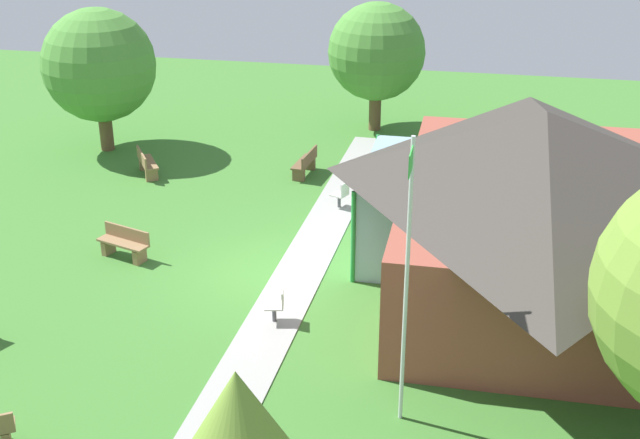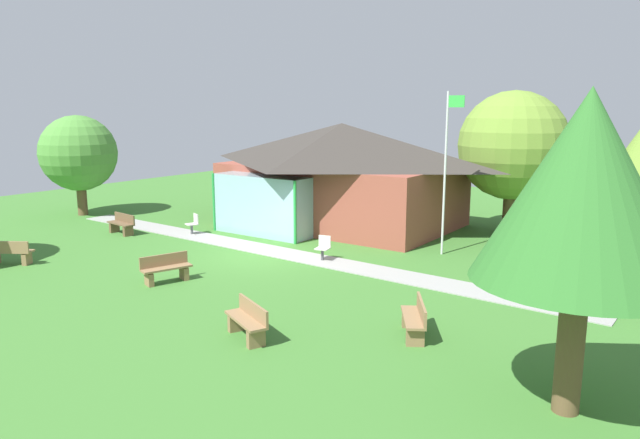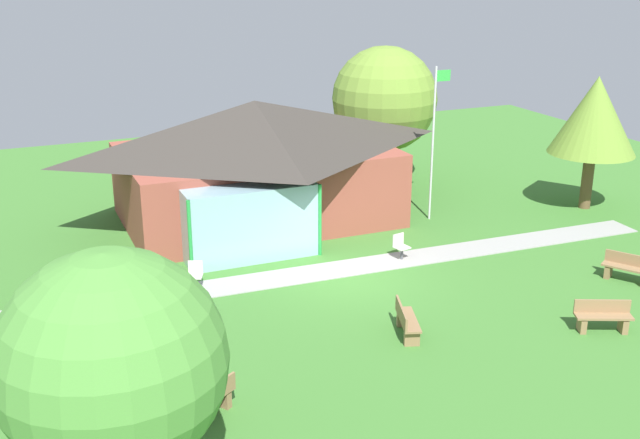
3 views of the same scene
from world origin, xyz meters
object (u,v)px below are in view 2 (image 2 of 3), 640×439
object	(u,v)px
tree_west_hedge	(78,153)
bench_lawn_far_right	(415,320)
patio_chair_lawn_spare	(323,249)
patio_chair_west	(193,225)
bench_mid_left	(122,224)
tree_behind_pavilion_right	(513,146)
pavilion	(339,173)
bench_front_right	(248,322)
flagpole	(446,167)
tree_far_east	(584,188)
bench_front_center	(166,269)
bench_front_left	(10,253)

from	to	relation	value
tree_west_hedge	bench_lawn_far_right	bearing A→B (deg)	-12.72
patio_chair_lawn_spare	patio_chair_west	bearing A→B (deg)	-14.48
bench_mid_left	tree_behind_pavilion_right	world-z (taller)	tree_behind_pavilion_right
pavilion	bench_lawn_far_right	world-z (taller)	pavilion
bench_front_right	bench_lawn_far_right	xyz separation A→B (m)	(3.07, 2.31, 0.00)
flagpole	tree_behind_pavilion_right	distance (m)	5.33
bench_lawn_far_right	tree_far_east	size ratio (longest dim) A/B	0.27
bench_front_right	patio_chair_lawn_spare	distance (m)	7.08
patio_chair_west	tree_far_east	size ratio (longest dim) A/B	0.16
pavilion	patio_chair_lawn_spare	bearing A→B (deg)	-61.23
flagpole	tree_west_hedge	world-z (taller)	flagpole
bench_lawn_far_right	patio_chair_lawn_spare	size ratio (longest dim) A/B	1.75
bench_mid_left	bench_front_center	bearing A→B (deg)	159.70
tree_west_hedge	pavilion	bearing A→B (deg)	24.90
pavilion	patio_chair_west	distance (m)	6.77
bench_front_left	bench_mid_left	world-z (taller)	same
bench_mid_left	tree_west_hedge	bearing A→B (deg)	-10.37
flagpole	bench_mid_left	size ratio (longest dim) A/B	3.74
bench_lawn_far_right	bench_front_center	xyz separation A→B (m)	(-8.03, -0.50, 0.00)
flagpole	tree_behind_pavilion_right	bearing A→B (deg)	82.61
bench_mid_left	patio_chair_west	bearing A→B (deg)	-140.40
patio_chair_west	pavilion	bearing A→B (deg)	-103.25
bench_front_center	tree_far_east	world-z (taller)	tree_far_east
pavilion	bench_lawn_far_right	distance (m)	13.31
pavilion	bench_mid_left	world-z (taller)	pavilion
flagpole	patio_chair_lawn_spare	world-z (taller)	flagpole
bench_front_left	patio_chair_west	bearing A→B (deg)	45.23
flagpole	bench_front_right	bearing A→B (deg)	-92.98
bench_front_right	bench_front_center	bearing A→B (deg)	4.04
bench_mid_left	bench_lawn_far_right	world-z (taller)	same
flagpole	tree_behind_pavilion_right	xyz separation A→B (m)	(0.68, 5.26, 0.47)
flagpole	tree_behind_pavilion_right	world-z (taller)	tree_behind_pavilion_right
patio_chair_lawn_spare	tree_far_east	distance (m)	11.47
bench_front_right	flagpole	bearing A→B (deg)	-68.85
bench_mid_left	tree_far_east	world-z (taller)	tree_far_east
pavilion	tree_behind_pavilion_right	size ratio (longest dim) A/B	1.81
bench_front_left	tree_west_hedge	bearing A→B (deg)	100.41
bench_front_left	tree_far_east	xyz separation A→B (m)	(17.53, 0.68, 3.52)
pavilion	bench_front_center	distance (m)	10.62
bench_front_right	tree_far_east	world-z (taller)	tree_far_east
bench_front_center	bench_front_right	bearing A→B (deg)	88.55
bench_front_right	patio_chair_west	bearing A→B (deg)	-12.44
bench_mid_left	patio_chair_west	distance (m)	3.00
flagpole	bench_front_right	xyz separation A→B (m)	(-0.51, -9.81, -2.77)
bench_front_center	flagpole	bearing A→B (deg)	164.25
bench_front_center	patio_chair_lawn_spare	xyz separation A→B (m)	(2.45, 4.80, 0.01)
tree_west_hedge	bench_front_center	bearing A→B (deg)	-22.59
bench_mid_left	tree_west_hedge	size ratio (longest dim) A/B	0.32
flagpole	bench_lawn_far_right	bearing A→B (deg)	-71.15
tree_behind_pavilion_right	tree_west_hedge	size ratio (longest dim) A/B	1.22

